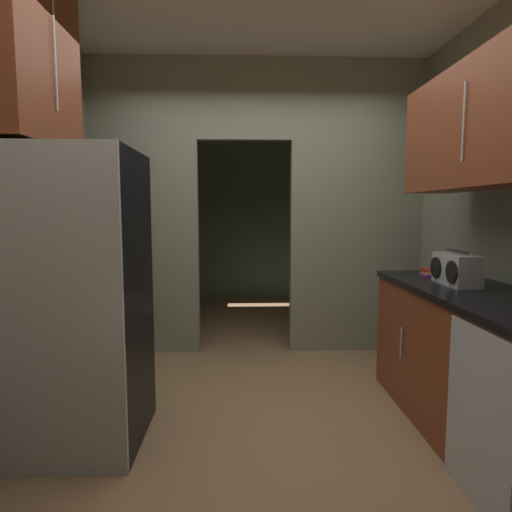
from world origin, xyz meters
name	(u,v)px	position (x,y,z in m)	size (l,w,h in m)	color
ground	(267,424)	(0.00, 0.00, 0.00)	(20.00, 20.00, 0.00)	#93704C
kitchen_partition	(261,199)	(0.03, 1.53, 1.50)	(3.19, 0.12, 2.81)	gray
adjoining_room_shell	(253,209)	(0.00, 3.40, 1.41)	(3.19, 2.78, 2.81)	slate
refrigerator	(71,300)	(-1.17, -0.16, 0.87)	(0.80, 0.79, 1.73)	black
lower_cabinet_run	(482,368)	(1.26, -0.26, 0.45)	(0.66, 1.98, 0.91)	brown
dishwasher	(479,418)	(0.94, -0.81, 0.42)	(0.02, 0.56, 0.85)	#B7BABC
upper_cabinet_counterside	(495,122)	(1.26, -0.26, 1.88)	(0.36, 1.78, 0.73)	brown
upper_cabinet_fridgeside	(23,55)	(-1.42, -0.06, 2.28)	(0.36, 0.88, 1.03)	brown
boombox	(456,270)	(1.23, 0.04, 1.01)	(0.18, 0.37, 0.23)	#B2B2B7
book_stack	(432,272)	(1.26, 0.45, 0.93)	(0.14, 0.17, 0.05)	#8C3893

